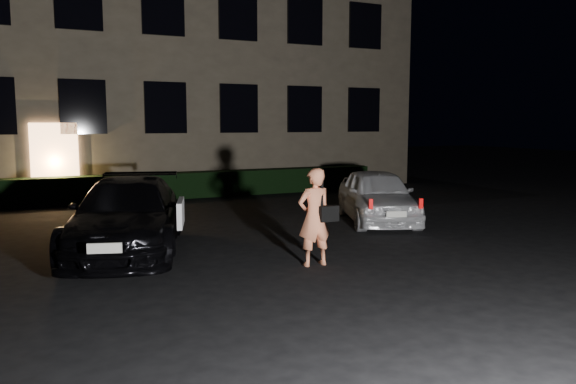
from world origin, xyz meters
name	(u,v)px	position (x,y,z in m)	size (l,w,h in m)	color
ground	(321,276)	(0.00, 0.00, 0.00)	(80.00, 80.00, 0.00)	black
building	(140,33)	(0.00, 14.99, 6.00)	(20.00, 8.11, 12.00)	brown
hedge	(171,186)	(0.00, 10.50, 0.42)	(15.00, 0.70, 0.85)	black
sedan	(128,215)	(-2.56, 3.23, 0.71)	(3.32, 5.23, 1.41)	black
hatch	(377,196)	(3.71, 3.89, 0.67)	(2.92, 4.25, 1.34)	silver
man	(315,217)	(0.23, 0.67, 0.87)	(0.71, 0.42, 1.73)	#FD8E60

